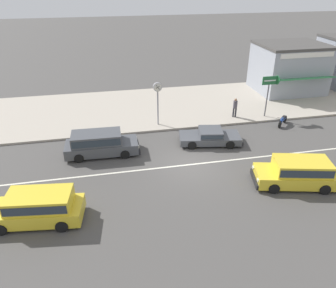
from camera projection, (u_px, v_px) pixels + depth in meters
name	position (u px, v px, depth m)	size (l,w,h in m)	color
ground_plane	(191.00, 165.00, 20.74)	(160.00, 160.00, 0.00)	#4C4947
lane_centre_stripe	(191.00, 164.00, 20.74)	(50.40, 0.14, 0.01)	silver
kerb_strip	(161.00, 106.00, 29.51)	(68.00, 10.00, 0.15)	#ADA393
minivan_dark_grey_0	(99.00, 143.00, 21.55)	(4.88, 2.06, 1.56)	#47494F
sedan_dark_grey_2	(210.00, 136.00, 23.10)	(4.59, 2.53, 1.06)	#47494F
minivan_yellow_4	(37.00, 206.00, 15.71)	(4.79, 2.39, 1.56)	yellow
minivan_yellow_5	(298.00, 172.00, 18.44)	(4.87, 2.87, 1.56)	yellow
motorcycle_0	(283.00, 120.00, 25.89)	(1.40, 1.28, 0.80)	black
street_clock	(158.00, 93.00, 24.71)	(0.67, 0.22, 3.39)	#9E9EA3
arrow_signboard	(276.00, 82.00, 26.08)	(1.62, 0.74, 3.43)	#4C4C51
pedestrian_near_clock	(235.00, 106.00, 26.78)	(0.34, 0.34, 1.60)	#333338
shopfront_corner_warung	(289.00, 67.00, 32.30)	(6.33, 6.08, 4.63)	#999EA8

